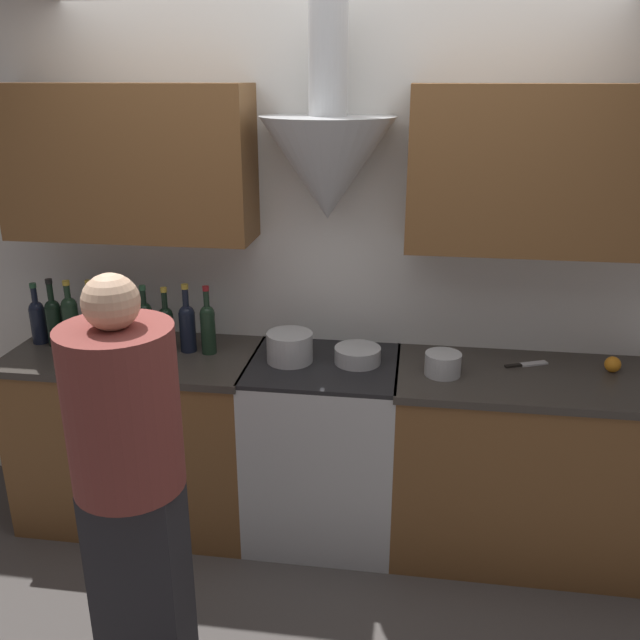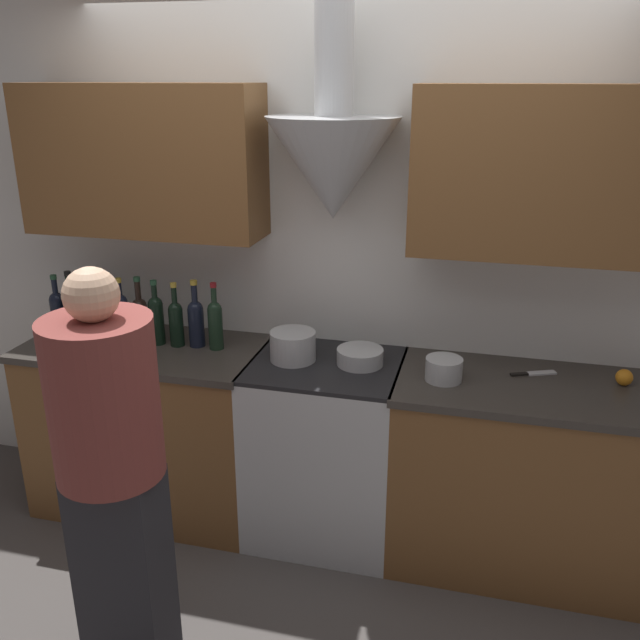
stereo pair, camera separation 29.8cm
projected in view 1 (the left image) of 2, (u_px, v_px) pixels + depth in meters
ground_plane at (313, 572)px, 3.15m from camera, size 12.00×12.00×0.00m
wall_back at (332, 233)px, 3.21m from camera, size 8.40×0.60×2.60m
counter_left at (141, 435)px, 3.44m from camera, size 1.19×0.62×0.92m
counter_right at (521, 464)px, 3.19m from camera, size 1.21×0.62×0.92m
stove_range at (323, 448)px, 3.31m from camera, size 0.70×0.60×0.92m
wine_bottle_0 at (38, 319)px, 3.36m from camera, size 0.08×0.08×0.31m
wine_bottle_1 at (54, 319)px, 3.33m from camera, size 0.08×0.08×0.34m
wine_bottle_2 at (71, 319)px, 3.32m from camera, size 0.08×0.08×0.34m
wine_bottle_3 at (92, 318)px, 3.32m from camera, size 0.07×0.07×0.34m
wine_bottle_4 at (108, 322)px, 3.29m from camera, size 0.07×0.07×0.33m
wine_bottle_5 at (128, 323)px, 3.30m from camera, size 0.08×0.08×0.33m
wine_bottle_6 at (145, 324)px, 3.26m from camera, size 0.07×0.07×0.33m
wine_bottle_7 at (167, 326)px, 3.25m from camera, size 0.07×0.07×0.32m
wine_bottle_8 at (187, 325)px, 3.26m from camera, size 0.08×0.08×0.34m
wine_bottle_9 at (208, 326)px, 3.23m from camera, size 0.07×0.07×0.34m
stock_pot at (290, 347)px, 3.16m from camera, size 0.22×0.22×0.14m
mixing_bowl at (358, 355)px, 3.15m from camera, size 0.22×0.22×0.08m
orange_fruit at (613, 364)px, 3.05m from camera, size 0.07×0.07×0.07m
saucepan at (443, 364)px, 3.02m from camera, size 0.16×0.16×0.10m
chefs_knife at (526, 364)px, 3.13m from camera, size 0.21×0.11×0.01m
person_foreground_left at (131, 481)px, 2.30m from camera, size 0.37×0.37×1.61m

